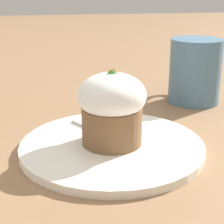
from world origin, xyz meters
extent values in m
plane|color=#846042|center=(0.00, 0.00, 0.00)|extent=(4.00, 4.00, 0.00)
cylinder|color=white|center=(0.00, 0.00, 0.01)|extent=(0.23, 0.23, 0.01)
cylinder|color=brown|center=(0.00, 0.00, 0.03)|extent=(0.07, 0.07, 0.05)
ellipsoid|color=white|center=(0.00, 0.00, 0.07)|extent=(0.08, 0.08, 0.05)
cone|color=orange|center=(0.01, 0.00, 0.10)|extent=(0.02, 0.01, 0.01)
sphere|color=green|center=(0.00, 0.00, 0.10)|extent=(0.01, 0.01, 0.01)
cube|color=silver|center=(0.05, 0.02, 0.01)|extent=(0.08, 0.06, 0.00)
ellipsoid|color=silver|center=(0.00, -0.01, 0.01)|extent=(0.05, 0.05, 0.01)
cylinder|color=teal|center=(0.17, -0.17, 0.05)|extent=(0.09, 0.09, 0.11)
torus|color=teal|center=(0.22, -0.17, 0.05)|extent=(0.06, 0.01, 0.06)
camera|label=1|loc=(-0.42, 0.07, 0.20)|focal=60.00mm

